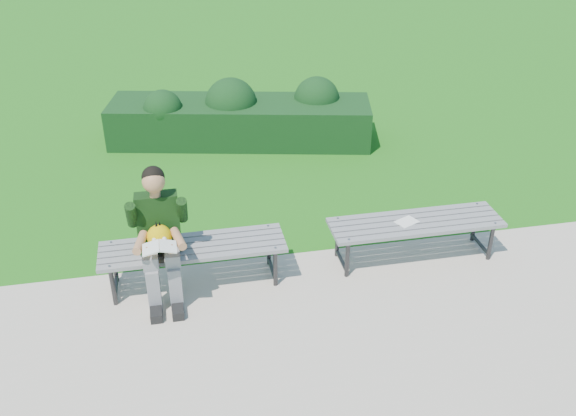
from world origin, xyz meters
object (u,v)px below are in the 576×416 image
at_px(hedge, 242,116).
at_px(bench_right, 415,226).
at_px(bench_left, 193,250).
at_px(seated_boy, 159,232).
at_px(paper_sheet, 407,222).

distance_m(hedge, bench_right, 3.71).
height_order(hedge, bench_left, hedge).
relative_size(bench_left, bench_right, 1.00).
distance_m(bench_left, seated_boy, 0.43).
distance_m(bench_left, paper_sheet, 2.20).
bearing_deg(hedge, bench_left, -105.48).
bearing_deg(seated_boy, bench_right, 2.20).
bearing_deg(bench_left, bench_right, 0.16).
bearing_deg(bench_left, paper_sheet, 0.17).
bearing_deg(paper_sheet, seated_boy, -177.71).
xyz_separation_m(bench_right, paper_sheet, (-0.10, 0.00, 0.06)).
relative_size(bench_left, seated_boy, 1.37).
relative_size(hedge, paper_sheet, 14.57).
height_order(bench_left, bench_right, same).
height_order(bench_left, paper_sheet, bench_left).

